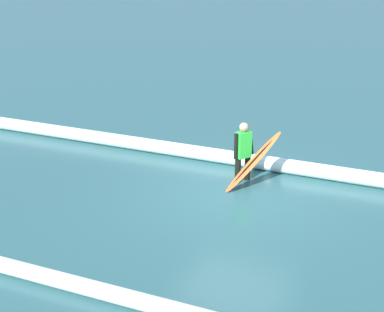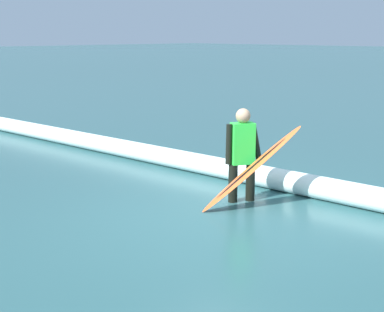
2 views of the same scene
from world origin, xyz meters
name	(u,v)px [view 1 (image 1 of 2)]	position (x,y,z in m)	size (l,w,h in m)	color
ground_plane	(237,195)	(0.00, 0.00, 0.00)	(194.55, 194.55, 0.00)	#2A5659
surfer	(243,149)	(0.23, -0.80, 0.78)	(0.34, 0.56, 1.42)	black
surfboard	(253,162)	(-0.11, -0.62, 0.60)	(1.02, 1.39, 1.22)	#E55926
wave_crest_foreground	(230,158)	(0.92, -1.63, 0.18)	(0.36, 0.36, 20.29)	white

